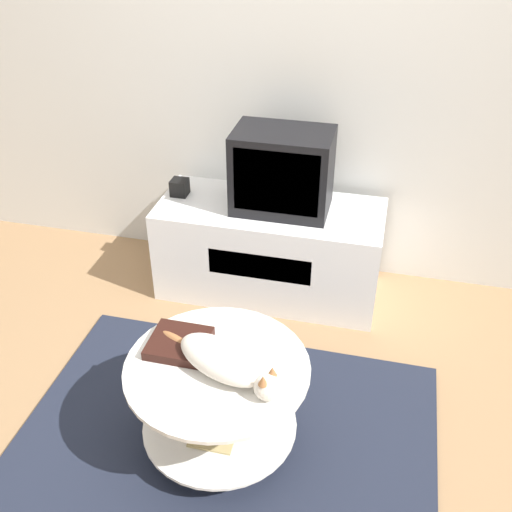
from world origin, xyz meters
name	(u,v)px	position (x,y,z in m)	size (l,w,h in m)	color
ground_plane	(227,437)	(0.00, 0.00, 0.00)	(12.00, 12.00, 0.00)	#93704C
wall_back	(298,47)	(0.00, 1.46, 1.30)	(8.00, 0.05, 2.60)	silver
rug	(227,435)	(0.00, 0.00, 0.01)	(1.78, 1.25, 0.02)	#1E2333
tv_stand	(270,249)	(-0.06, 1.11, 0.27)	(1.23, 0.52, 0.54)	white
tv	(281,171)	(0.00, 1.12, 0.76)	(0.51, 0.33, 0.43)	black
speaker	(180,187)	(-0.58, 1.14, 0.58)	(0.09, 0.09, 0.09)	black
coffee_table	(219,395)	(-0.01, -0.04, 0.30)	(0.73, 0.73, 0.45)	#B2B2B7
dvd_box	(179,343)	(-0.19, 0.02, 0.49)	(0.23, 0.22, 0.04)	black
cat	(225,362)	(0.03, -0.08, 0.53)	(0.56, 0.31, 0.13)	silver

